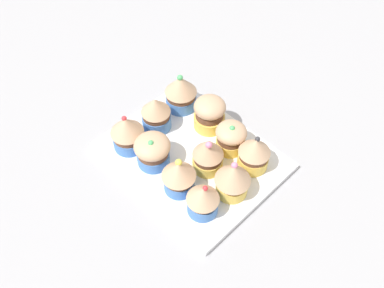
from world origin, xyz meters
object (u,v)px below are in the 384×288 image
at_px(cupcake_2, 210,113).
at_px(cupcake_3, 181,92).
at_px(cupcake_4, 233,178).
at_px(cupcake_0, 254,153).
at_px(cupcake_10, 127,132).
at_px(cupcake_6, 155,114).
at_px(cupcake_8, 179,176).
at_px(cupcake_9, 153,150).
at_px(baking_tray, 192,156).
at_px(cupcake_7, 203,199).
at_px(cupcake_1, 231,137).
at_px(cupcake_5, 207,154).

distance_m(cupcake_2, cupcake_3, 0.08).
bearing_deg(cupcake_4, cupcake_2, -31.51).
relative_size(cupcake_0, cupcake_10, 0.95).
relative_size(cupcake_6, cupcake_8, 1.00).
bearing_deg(cupcake_8, cupcake_9, -4.36).
xyz_separation_m(cupcake_2, cupcake_10, (0.07, 0.14, 0.00)).
bearing_deg(baking_tray, cupcake_3, -34.37).
bearing_deg(cupcake_6, cupcake_7, 160.78).
distance_m(cupcake_1, cupcake_3, 0.14).
bearing_deg(cupcake_5, cupcake_3, -26.69).
bearing_deg(cupcake_0, baking_tray, 32.41).
bearing_deg(cupcake_9, cupcake_2, -94.31).
bearing_deg(cupcake_1, cupcake_2, -9.95).
relative_size(cupcake_3, cupcake_10, 1.04).
bearing_deg(cupcake_8, cupcake_0, -114.36).
bearing_deg(baking_tray, cupcake_1, -122.06).
relative_size(cupcake_2, cupcake_10, 0.89).
relative_size(cupcake_6, cupcake_10, 0.94).
bearing_deg(cupcake_1, cupcake_5, 91.33).
bearing_deg(cupcake_2, cupcake_9, 85.69).
distance_m(cupcake_1, cupcake_2, 0.07).
xyz_separation_m(cupcake_1, cupcake_9, (0.08, 0.12, 0.00)).
bearing_deg(cupcake_4, cupcake_3, -20.64).
bearing_deg(cupcake_0, cupcake_3, -3.07).
height_order(cupcake_3, cupcake_6, cupcake_3).
bearing_deg(baking_tray, cupcake_8, 118.70).
bearing_deg(cupcake_3, cupcake_1, 176.32).
relative_size(cupcake_5, cupcake_8, 1.08).
distance_m(baking_tray, cupcake_10, 0.13).
relative_size(cupcake_0, cupcake_8, 1.02).
relative_size(cupcake_0, cupcake_9, 1.12).
distance_m(cupcake_5, cupcake_6, 0.14).
bearing_deg(cupcake_4, cupcake_10, 17.04).
height_order(cupcake_5, cupcake_9, cupcake_5).
bearing_deg(cupcake_7, cupcake_10, 0.12).
xyz_separation_m(baking_tray, cupcake_6, (0.10, 0.00, 0.04)).
bearing_deg(cupcake_7, cupcake_3, -35.13).
xyz_separation_m(cupcake_4, cupcake_5, (0.07, -0.01, -0.00)).
bearing_deg(cupcake_2, cupcake_7, 130.71).
bearing_deg(cupcake_6, cupcake_5, -179.70).
bearing_deg(cupcake_6, baking_tray, -178.75).
relative_size(cupcake_5, cupcake_6, 1.08).
height_order(cupcake_1, cupcake_2, cupcake_2).
relative_size(cupcake_4, cupcake_10, 1.00).
distance_m(cupcake_3, cupcake_8, 0.20).
bearing_deg(cupcake_1, cupcake_6, 25.11).
distance_m(cupcake_9, cupcake_10, 0.06).
bearing_deg(cupcake_10, cupcake_9, -172.37).
distance_m(cupcake_3, cupcake_10, 0.14).
height_order(baking_tray, cupcake_1, cupcake_1).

